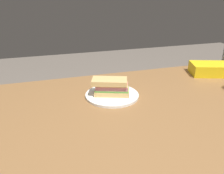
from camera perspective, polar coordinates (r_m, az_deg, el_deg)
The scene contains 4 objects.
dining_table at distance 1.08m, azimuth 7.46°, elevation -9.27°, with size 1.84×1.01×0.75m.
paper_plate at distance 1.16m, azimuth 0.00°, elevation -2.01°, with size 0.27×0.27×0.01m, color white.
sandwich at distance 1.14m, azimuth -0.19°, elevation 0.10°, with size 0.20×0.14×0.08m.
chip_bag at distance 1.58m, azimuth 23.02°, elevation 4.12°, with size 0.23×0.15×0.07m, color yellow.
Camera 1 is at (0.40, 0.83, 1.25)m, focal length 37.03 mm.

